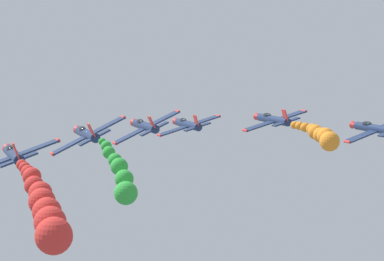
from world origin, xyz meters
name	(u,v)px	position (x,y,z in m)	size (l,w,h in m)	color
airplane_lead	(188,124)	(3.93, 13.13, 65.26)	(9.30, 10.35, 3.28)	navy
airplane_left_inner	(145,126)	(-5.08, 3.88, 66.13)	(8.84, 10.35, 4.30)	navy
airplane_right_inner	(273,119)	(13.81, 5.46, 66.30)	(9.32, 10.35, 3.25)	navy
smoke_trail_right_inner	(321,135)	(12.89, -10.08, 65.66)	(3.10, 13.45, 2.71)	orange
airplane_left_outer	(87,134)	(-14.37, -4.05, 66.19)	(8.78, 10.35, 4.44)	navy
smoke_trail_left_outer	(120,175)	(-14.73, -21.07, 63.89)	(2.46, 14.53, 4.88)	green
airplane_right_outer	(374,128)	(23.65, -4.79, 65.69)	(9.20, 10.35, 3.45)	navy
airplane_trailing	(14,154)	(-23.87, -13.38, 65.33)	(9.17, 10.35, 3.49)	navy
smoke_trail_trailing	(45,210)	(-23.94, -33.60, 63.44)	(2.80, 19.49, 4.81)	red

